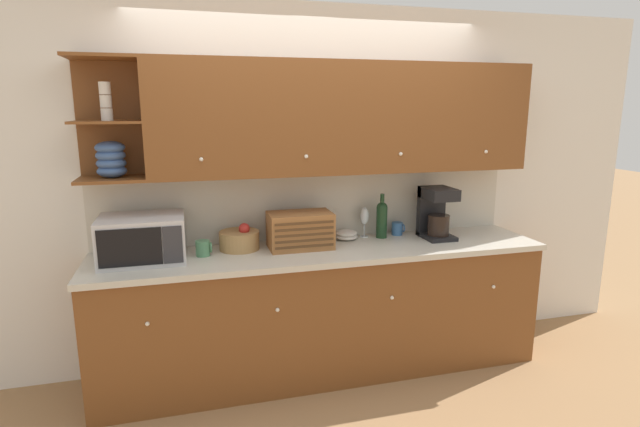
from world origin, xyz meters
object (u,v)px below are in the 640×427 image
Objects in this scene: bowl_stack_on_counter at (346,235)px; wine_bottle at (382,218)px; mug_blue_second at (203,248)px; wine_glass at (364,217)px; mug at (398,229)px; bread_box at (300,230)px; coffee_maker at (436,212)px; fruit_basket at (240,240)px; microwave at (143,239)px.

wine_bottle reaches higher than bowl_stack_on_counter.
wine_glass is (1.20, 0.18, 0.10)m from mug_blue_second.
wine_bottle is at bearing -163.07° from mug.
mug_blue_second is 0.24× the size of bread_box.
bowl_stack_on_counter is 0.46× the size of coffee_maker.
mug_blue_second is 0.46× the size of wine_glass.
wine_bottle is at bearing 1.77° from fruit_basket.
bread_box is (1.04, 0.03, -0.02)m from microwave.
mug is (1.22, 0.08, -0.02)m from fruit_basket.
wine_glass reaches higher than mug.
bread_box reaches higher than mug_blue_second.
fruit_basket is 0.42m from bread_box.
bread_box is at bearing -161.01° from bowl_stack_on_counter.
microwave reaches higher than bowl_stack_on_counter.
coffee_maker reaches higher than wine_bottle.
mug_blue_second is 1.05m from bowl_stack_on_counter.
coffee_maker is at bearing 0.96° from mug_blue_second.
bread_box is 0.82m from mug.
fruit_basket is (0.25, 0.09, 0.02)m from mug_blue_second.
mug is (0.15, 0.05, -0.10)m from wine_bottle.
wine_bottle is (0.27, -0.02, 0.12)m from bowl_stack_on_counter.
mug is 0.32m from coffee_maker.
mug_blue_second is at bearing -171.93° from bowl_stack_on_counter.
bread_box reaches higher than mug.
wine_glass is at bearing 155.64° from wine_bottle.
mug is at bearing 10.92° from bread_box.
mug is at bearing -1.52° from wine_glass.
microwave is at bearing -178.96° from coffee_maker.
bowl_stack_on_counter is at bearing 18.99° from bread_box.
mug is (0.27, -0.01, -0.11)m from wine_glass.
wine_bottle is 3.44× the size of mug.
mug_blue_second is 1.48m from mug.
microwave is at bearing -173.68° from bowl_stack_on_counter.
microwave is 1.69m from wine_bottle.
microwave is 4.98× the size of mug_blue_second.
mug_blue_second is 1.72m from coffee_maker.
bowl_stack_on_counter is at bearing 3.98° from fruit_basket.
microwave reaches higher than bread_box.
bread_box is at bearing 1.42° from microwave.
wine_glass reaches higher than mug_blue_second.
fruit_basket is 1.56× the size of bowl_stack_on_counter.
wine_bottle is 0.41m from coffee_maker.
fruit_basket is at bearing 177.49° from coffee_maker.
mug_blue_second is at bearing -179.04° from coffee_maker.
bread_box is 1.05m from coffee_maker.
bread_box is at bearing -10.45° from fruit_basket.
fruit_basket is at bearing 169.55° from bread_box.
wine_glass is at bearing 6.83° from microwave.
bowl_stack_on_counter is (1.04, 0.15, -0.02)m from mug_blue_second.
bread_box is at bearing -170.52° from wine_bottle.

